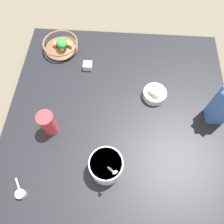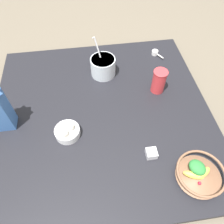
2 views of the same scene
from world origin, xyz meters
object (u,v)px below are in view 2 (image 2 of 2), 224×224
at_px(fruit_bowl, 200,173).
at_px(spice_jar, 151,153).
at_px(drinking_cup, 159,81).
at_px(garlic_bowl, 67,131).
at_px(yogurt_tub, 103,66).

height_order(fruit_bowl, spice_jar, fruit_bowl).
bearing_deg(drinking_cup, fruit_bowl, 94.10).
bearing_deg(garlic_bowl, yogurt_tub, -118.89).
distance_m(fruit_bowl, yogurt_tub, 0.72).
distance_m(fruit_bowl, spice_jar, 0.20).
bearing_deg(yogurt_tub, garlic_bowl, 61.11).
height_order(fruit_bowl, drinking_cup, drinking_cup).
bearing_deg(yogurt_tub, fruit_bowl, 114.95).
height_order(yogurt_tub, spice_jar, yogurt_tub).
xyz_separation_m(spice_jar, garlic_bowl, (0.35, -0.16, 0.01)).
relative_size(fruit_bowl, garlic_bowl, 1.70).
relative_size(drinking_cup, spice_jar, 2.90).
relative_size(yogurt_tub, garlic_bowl, 1.84).
bearing_deg(garlic_bowl, drinking_cup, -156.23).
xyz_separation_m(yogurt_tub, garlic_bowl, (0.21, 0.38, -0.03)).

